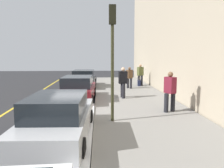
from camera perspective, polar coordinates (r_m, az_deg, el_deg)
ground_plane at (r=12.81m, az=-8.72°, el=-5.12°), size 56.00×56.00×0.00m
sidewalk at (r=12.91m, az=6.06°, el=-4.64°), size 28.00×4.60×0.15m
lane_stripe_centre at (r=13.49m, az=-22.43°, el=-4.94°), size 28.00×0.14×0.01m
snow_bank_curb at (r=8.13m, az=-6.85°, el=-11.52°), size 8.08×0.56×0.22m
parked_car_silver at (r=7.40m, az=-13.12°, el=-8.29°), size 4.83×2.03×1.51m
parked_car_maroon at (r=13.43m, az=-8.46°, el=-1.26°), size 4.50×2.03×1.51m
parked_car_black at (r=19.04m, az=-7.03°, el=1.23°), size 4.47×1.99×1.51m
pedestrian_burgundy_coat at (r=10.66m, az=14.25°, el=-1.59°), size 0.58×0.56×1.83m
pedestrian_brown_coat at (r=17.81m, az=4.36°, el=1.76°), size 0.49×0.53×1.66m
pedestrian_black_coat at (r=13.79m, az=2.75°, el=0.60°), size 0.61×0.53×1.84m
pedestrian_olive_coat at (r=19.66m, az=7.06°, el=2.46°), size 0.55×0.57×1.81m
traffic_light_pole at (r=8.79m, az=0.10°, el=9.92°), size 0.35×0.26×4.41m
rolling_suitcase at (r=19.28m, az=6.76°, el=0.24°), size 0.34×0.22×0.85m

